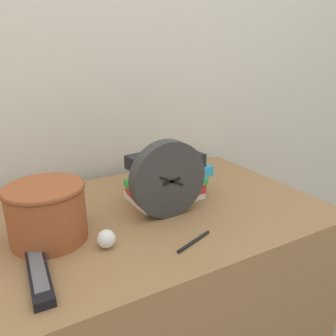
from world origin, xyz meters
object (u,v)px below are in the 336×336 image
at_px(desk_clock, 168,179).
at_px(pen, 194,241).
at_px(basket, 47,211).
at_px(crumpled_paper_ball, 106,239).
at_px(tv_remote, 39,274).
at_px(book_stack, 167,177).

distance_m(desk_clock, pen, 0.19).
bearing_deg(desk_clock, basket, 174.41).
bearing_deg(crumpled_paper_ball, tv_remote, -164.51).
xyz_separation_m(desk_clock, crumpled_paper_ball, (-0.21, -0.07, -0.09)).
bearing_deg(tv_remote, pen, -6.78).
bearing_deg(tv_remote, crumpled_paper_ball, 15.49).
bearing_deg(pen, desk_clock, 83.86).
bearing_deg(desk_clock, crumpled_paper_ball, -160.86).
bearing_deg(book_stack, desk_clock, -117.26).
bearing_deg(basket, book_stack, 10.89).
xyz_separation_m(book_stack, pen, (-0.07, -0.26, -0.07)).
bearing_deg(book_stack, basket, -169.11).
bearing_deg(desk_clock, book_stack, 62.74).
relative_size(desk_clock, basket, 1.14).
xyz_separation_m(basket, crumpled_paper_ball, (0.11, -0.10, -0.06)).
relative_size(basket, tv_remote, 0.97).
bearing_deg(crumpled_paper_ball, basket, 136.89).
bearing_deg(pen, book_stack, 74.99).
xyz_separation_m(crumpled_paper_ball, pen, (0.19, -0.09, -0.02)).
relative_size(desk_clock, book_stack, 0.83).
distance_m(book_stack, basket, 0.38).
bearing_deg(desk_clock, tv_remote, -162.42).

